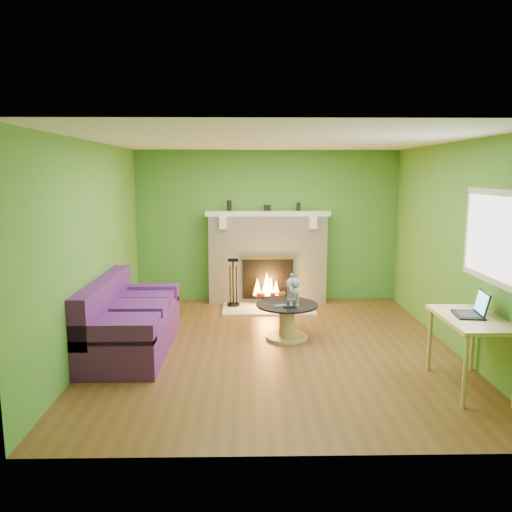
{
  "coord_description": "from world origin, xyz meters",
  "views": [
    {
      "loc": [
        -0.35,
        -6.13,
        2.21
      ],
      "look_at": [
        -0.23,
        0.4,
        1.13
      ],
      "focal_mm": 35.0,
      "sensor_mm": 36.0,
      "label": 1
    }
  ],
  "objects": [
    {
      "name": "laptop",
      "position": [
        1.93,
        -1.2,
        0.89
      ],
      "size": [
        0.35,
        0.39,
        0.26
      ],
      "primitive_type": null,
      "rotation": [
        0.0,
        0.0,
        -0.14
      ],
      "color": "black",
      "rests_on": "desk"
    },
    {
      "name": "window_frame",
      "position": [
        2.24,
        -0.9,
        1.55
      ],
      "size": [
        0.0,
        1.2,
        1.2
      ],
      "primitive_type": "plane",
      "rotation": [
        1.57,
        0.0,
        -1.57
      ],
      "color": "silver",
      "rests_on": "wall_right"
    },
    {
      "name": "sofa",
      "position": [
        -1.86,
        -0.05,
        0.35
      ],
      "size": [
        0.91,
        2.02,
        0.91
      ],
      "color": "#541C6A",
      "rests_on": "floor"
    },
    {
      "name": "mantel_vase_right",
      "position": [
        0.52,
        2.33,
        1.65
      ],
      "size": [
        0.07,
        0.07,
        0.14
      ],
      "primitive_type": "cylinder",
      "color": "black",
      "rests_on": "mantel"
    },
    {
      "name": "coffee_table",
      "position": [
        0.19,
        0.38,
        0.27
      ],
      "size": [
        0.83,
        0.83,
        0.47
      ],
      "color": "tan",
      "rests_on": "floor"
    },
    {
      "name": "mantel_vase_left",
      "position": [
        -0.65,
        2.33,
        1.67
      ],
      "size": [
        0.08,
        0.08,
        0.18
      ],
      "primitive_type": "cylinder",
      "color": "black",
      "rests_on": "mantel"
    },
    {
      "name": "ceiling",
      "position": [
        0.0,
        0.0,
        2.6
      ],
      "size": [
        5.0,
        5.0,
        0.0
      ],
      "primitive_type": "plane",
      "rotation": [
        3.14,
        0.0,
        0.0
      ],
      "color": "white",
      "rests_on": "wall_back"
    },
    {
      "name": "window_pane",
      "position": [
        2.23,
        -0.9,
        1.55
      ],
      "size": [
        0.0,
        1.06,
        1.06
      ],
      "primitive_type": "plane",
      "rotation": [
        1.57,
        0.0,
        -1.57
      ],
      "color": "white",
      "rests_on": "wall_right"
    },
    {
      "name": "desk",
      "position": [
        1.95,
        -1.25,
        0.67
      ],
      "size": [
        0.59,
        1.02,
        0.76
      ],
      "color": "tan",
      "rests_on": "floor"
    },
    {
      "name": "cat",
      "position": [
        0.27,
        0.43,
        0.67
      ],
      "size": [
        0.26,
        0.66,
        0.41
      ],
      "primitive_type": null,
      "rotation": [
        0.0,
        0.0,
        0.04
      ],
      "color": "slate",
      "rests_on": "coffee_table"
    },
    {
      "name": "floor",
      "position": [
        0.0,
        0.0,
        0.0
      ],
      "size": [
        5.0,
        5.0,
        0.0
      ],
      "primitive_type": "plane",
      "color": "brown",
      "rests_on": "ground"
    },
    {
      "name": "mantel",
      "position": [
        0.0,
        2.3,
        1.54
      ],
      "size": [
        2.1,
        0.28,
        0.08
      ],
      "primitive_type": "cube",
      "color": "white",
      "rests_on": "fireplace"
    },
    {
      "name": "mantel_box",
      "position": [
        -0.01,
        2.33,
        1.63
      ],
      "size": [
        0.12,
        0.08,
        0.1
      ],
      "primitive_type": "cube",
      "color": "black",
      "rests_on": "mantel"
    },
    {
      "name": "remote_silver",
      "position": [
        0.09,
        0.26,
        0.48
      ],
      "size": [
        0.18,
        0.1,
        0.02
      ],
      "primitive_type": "cube",
      "rotation": [
        0.0,
        0.0,
        0.32
      ],
      "color": "gray",
      "rests_on": "coffee_table"
    },
    {
      "name": "wall_left",
      "position": [
        -2.25,
        0.0,
        1.3
      ],
      "size": [
        0.0,
        5.0,
        5.0
      ],
      "primitive_type": "plane",
      "rotation": [
        1.57,
        0.0,
        1.57
      ],
      "color": "#4A8F2E",
      "rests_on": "floor"
    },
    {
      "name": "hearth",
      "position": [
        0.0,
        1.8,
        0.01
      ],
      "size": [
        1.5,
        0.75,
        0.03
      ],
      "primitive_type": "cube",
      "color": "beige",
      "rests_on": "floor"
    },
    {
      "name": "wall_right",
      "position": [
        2.25,
        0.0,
        1.3
      ],
      "size": [
        0.0,
        5.0,
        5.0
      ],
      "primitive_type": "plane",
      "rotation": [
        1.57,
        0.0,
        -1.57
      ],
      "color": "#4A8F2E",
      "rests_on": "floor"
    },
    {
      "name": "fire_tools",
      "position": [
        -0.58,
        1.95,
        0.43
      ],
      "size": [
        0.21,
        0.21,
        0.8
      ],
      "primitive_type": null,
      "color": "black",
      "rests_on": "hearth"
    },
    {
      "name": "remote_black",
      "position": [
        0.21,
        0.2,
        0.48
      ],
      "size": [
        0.16,
        0.06,
        0.02
      ],
      "primitive_type": "cube",
      "rotation": [
        0.0,
        0.0,
        0.1
      ],
      "color": "black",
      "rests_on": "coffee_table"
    },
    {
      "name": "wall_back",
      "position": [
        0.0,
        2.5,
        1.3
      ],
      "size": [
        5.0,
        0.0,
        5.0
      ],
      "primitive_type": "plane",
      "rotation": [
        1.57,
        0.0,
        0.0
      ],
      "color": "#4A8F2E",
      "rests_on": "floor"
    },
    {
      "name": "wall_front",
      "position": [
        0.0,
        -2.5,
        1.3
      ],
      "size": [
        5.0,
        0.0,
        5.0
      ],
      "primitive_type": "plane",
      "rotation": [
        -1.57,
        0.0,
        0.0
      ],
      "color": "#4A8F2E",
      "rests_on": "floor"
    },
    {
      "name": "fireplace",
      "position": [
        0.0,
        2.32,
        0.77
      ],
      "size": [
        2.1,
        0.46,
        1.58
      ],
      "color": "beige",
      "rests_on": "floor"
    }
  ]
}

